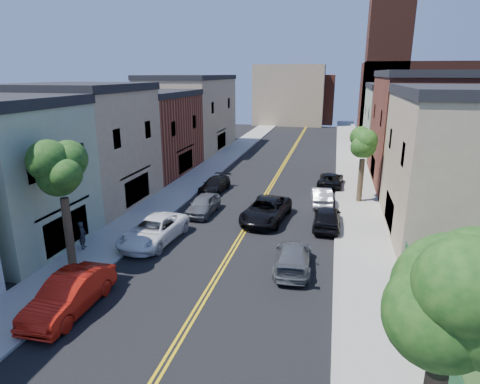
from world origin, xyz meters
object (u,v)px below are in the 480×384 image
Objects in this scene: red_sedan at (70,294)px; pedestrian_right at (399,297)px; white_pickup at (154,230)px; grey_car_left at (203,205)px; silver_car_right at (321,196)px; grey_car_right at (293,257)px; black_car_left at (215,185)px; black_suv_lane at (266,210)px; pedestrian_left at (83,235)px; dark_car_right_far at (331,180)px; black_car_right at (327,217)px.

red_sedan is 14.54m from pedestrian_right.
red_sedan is 0.90× the size of white_pickup.
white_pickup reaches higher than grey_car_left.
white_pickup is at bearing 39.47° from silver_car_right.
silver_car_right is at bearing 28.97° from grey_car_left.
grey_car_left is 9.71m from silver_car_right.
red_sedan is 1.17× the size of silver_car_right.
white_pickup is 3.34× the size of pedestrian_right.
grey_car_left reaches higher than grey_car_right.
black_suv_lane is (5.78, -6.39, 0.16)m from black_car_left.
silver_car_right is (10.36, 18.34, -0.12)m from red_sedan.
red_sedan is at bearing 31.55° from grey_car_right.
black_car_left is at bearing 92.34° from white_pickup.
silver_car_right is at bearing -66.96° from pedestrian_left.
grey_car_left is 1.00× the size of silver_car_right.
pedestrian_left reaches higher than silver_car_right.
black_car_left is 11.01m from dark_car_right_far.
black_car_right is 11.04m from dark_car_right_far.
black_car_right is (10.63, 5.04, -0.01)m from white_pickup.
black_car_right reaches higher than silver_car_right.
black_car_right is (10.95, 13.13, -0.06)m from red_sedan.
black_suv_lane is 3.46× the size of pedestrian_left.
pedestrian_left is at bearing 27.01° from black_car_right.
pedestrian_right is at bearing -47.85° from black_suv_lane.
black_car_right is 0.97× the size of dark_car_right_far.
red_sedan is 21.07m from silver_car_right.
grey_car_left is 6.07m from black_car_left.
white_pickup is at bearing -9.40° from pedestrian_right.
pedestrian_right is (3.30, -10.29, 0.22)m from black_car_right.
black_suv_lane is 3.43× the size of pedestrian_right.
grey_car_right reaches higher than dark_car_right_far.
black_car_left is at bearing -40.63° from pedestrian_right.
pedestrian_left reaches higher than grey_car_left.
black_car_left is 0.98× the size of black_car_right.
grey_car_left is at bearing -177.89° from black_suv_lane.
dark_car_right_far is at bearing 61.19° from white_pickup.
dark_car_right_far is at bearing -57.31° from pedestrian_left.
grey_car_left is 0.95× the size of black_car_right.
black_suv_lane is 13.16m from pedestrian_right.
white_pickup is 11.76m from black_car_right.
pedestrian_left is at bearing 55.06° from dark_car_right_far.
grey_car_left reaches higher than black_car_left.
white_pickup is at bearing -13.63° from grey_car_right.
pedestrian_right reaches higher than red_sedan.
red_sedan is 0.87× the size of black_suv_lane.
white_pickup is 19.30m from dark_car_right_far.
silver_car_right is at bearing 60.33° from red_sedan.
black_suv_lane is at bearing -72.41° from grey_car_right.
black_car_left is at bearing 100.28° from grey_car_left.
white_pickup is at bearing 87.47° from red_sedan.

